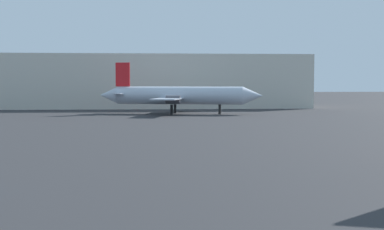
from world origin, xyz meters
TOP-DOWN VIEW (x-y plane):
  - airplane_distant at (8.75, 85.53)m, footprint 28.01×18.94m
  - terminal_building at (-3.49, 112.65)m, footprint 81.78×21.70m

SIDE VIEW (x-z plane):
  - airplane_distant at x=8.75m, z-range -1.25..7.53m
  - terminal_building at x=-3.49m, z-range 0.00..11.11m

